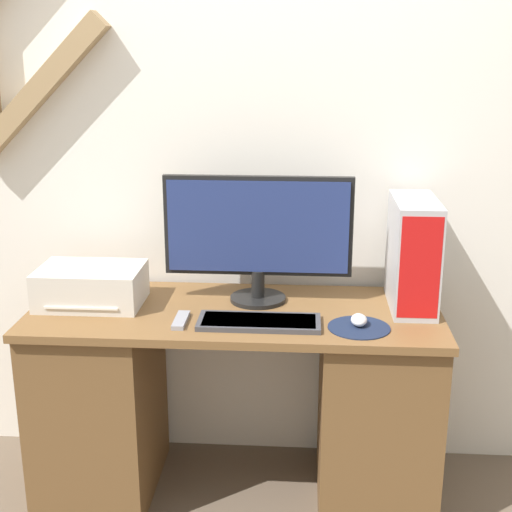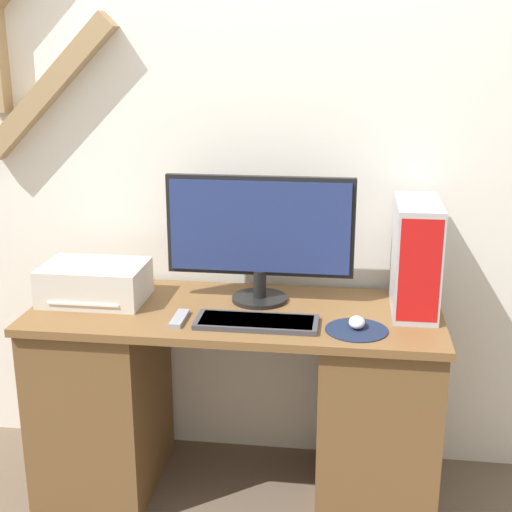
{
  "view_description": "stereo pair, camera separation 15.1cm",
  "coord_description": "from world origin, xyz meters",
  "views": [
    {
      "loc": [
        0.25,
        -2.16,
        1.72
      ],
      "look_at": [
        0.08,
        0.3,
        0.98
      ],
      "focal_mm": 50.0,
      "sensor_mm": 36.0,
      "label": 1
    },
    {
      "loc": [
        0.4,
        -2.14,
        1.72
      ],
      "look_at": [
        0.08,
        0.3,
        0.98
      ],
      "focal_mm": 50.0,
      "sensor_mm": 36.0,
      "label": 2
    }
  ],
  "objects": [
    {
      "name": "keyboard",
      "position": [
        0.1,
        0.16,
        0.78
      ],
      "size": [
        0.43,
        0.16,
        0.02
      ],
      "color": "#3D3D42",
      "rests_on": "desk"
    },
    {
      "name": "desk",
      "position": [
        0.0,
        0.3,
        0.4
      ],
      "size": [
        1.52,
        0.6,
        0.77
      ],
      "color": "brown",
      "rests_on": "ground_plane"
    },
    {
      "name": "remote_control",
      "position": [
        -0.18,
        0.16,
        0.78
      ],
      "size": [
        0.04,
        0.15,
        0.02
      ],
      "color": "gray",
      "rests_on": "desk"
    },
    {
      "name": "monitor",
      "position": [
        0.08,
        0.41,
        1.04
      ],
      "size": [
        0.7,
        0.21,
        0.48
      ],
      "color": "black",
      "rests_on": "desk"
    },
    {
      "name": "printer",
      "position": [
        -0.55,
        0.32,
        0.84
      ],
      "size": [
        0.39,
        0.27,
        0.14
      ],
      "color": "beige",
      "rests_on": "desk"
    },
    {
      "name": "mousepad",
      "position": [
        0.45,
        0.15,
        0.77
      ],
      "size": [
        0.22,
        0.22,
        0.0
      ],
      "color": "#19233D",
      "rests_on": "desk"
    },
    {
      "name": "wall_back",
      "position": [
        -0.02,
        0.65,
        1.36
      ],
      "size": [
        6.4,
        0.13,
        2.7
      ],
      "color": "white",
      "rests_on": "ground_plane"
    },
    {
      "name": "computer_tower",
      "position": [
        0.65,
        0.39,
        0.97
      ],
      "size": [
        0.16,
        0.36,
        0.41
      ],
      "color": "#B2B2B7",
      "rests_on": "desk"
    },
    {
      "name": "mouse",
      "position": [
        0.45,
        0.17,
        0.79
      ],
      "size": [
        0.06,
        0.08,
        0.04
      ],
      "color": "silver",
      "rests_on": "mousepad"
    }
  ]
}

